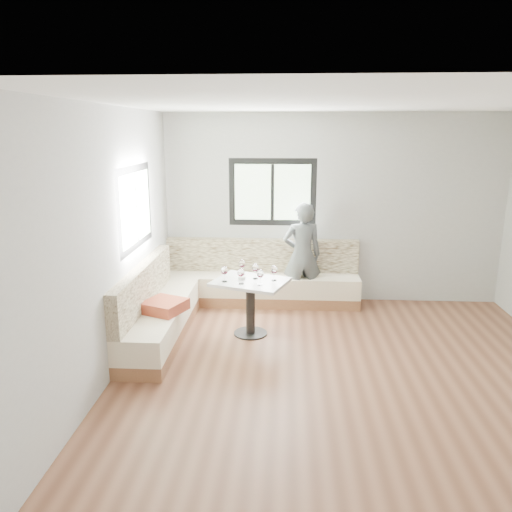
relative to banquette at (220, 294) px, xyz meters
The scene contains 11 objects.
room 2.42m from the banquette, 45.58° to the right, with size 5.01×5.01×2.81m.
banquette is the anchor object (origin of this frame).
table 0.77m from the banquette, 50.95° to the right, with size 1.05×0.93×0.72m.
person 1.34m from the banquette, 25.12° to the left, with size 0.57×0.37×1.55m, color #4F5455.
olive_ramekin 0.75m from the banquette, 56.31° to the right, with size 0.09×0.09×0.04m.
wine_glass_a 0.85m from the banquette, 77.04° to the right, with size 0.09×0.09×0.20m.
wine_glass_b 0.96m from the banquette, 63.41° to the right, with size 0.09×0.09×0.20m.
wine_glass_c 1.10m from the banquette, 51.50° to the right, with size 0.09×0.09×0.20m.
wine_glass_d 0.89m from the banquette, 43.62° to the right, with size 0.09×0.09×0.20m.
wine_glass_e 1.09m from the banquette, 36.62° to the right, with size 0.09×0.09×0.20m.
wine_glass_f 0.70m from the banquette, 42.66° to the right, with size 0.09×0.09×0.20m.
Camera 1 is at (-0.68, -4.91, 2.55)m, focal length 35.00 mm.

